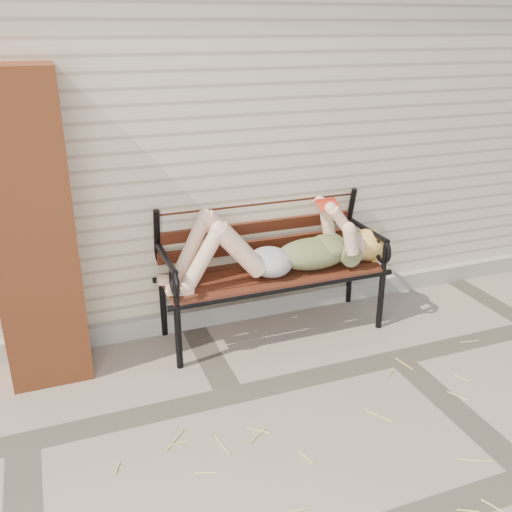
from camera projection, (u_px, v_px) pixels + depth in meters
name	position (u px, v px, depth m)	size (l,w,h in m)	color
ground	(398.00, 358.00, 4.06)	(80.00, 80.00, 0.00)	gray
house_wall	(251.00, 96.00, 6.09)	(8.00, 4.00, 3.00)	beige
foundation_strip	(334.00, 293.00, 4.87)	(8.00, 0.10, 0.15)	#9C978D
brick_pillar	(32.00, 231.00, 3.58)	(0.50, 0.50, 2.00)	#9B4923
garden_bench	(268.00, 247.00, 4.27)	(1.81, 0.72, 1.17)	black
reading_woman	(277.00, 248.00, 4.14)	(1.71, 0.39, 0.54)	#0A3B4A
straw_scatter	(414.00, 476.00, 2.99)	(2.98, 1.78, 0.01)	tan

